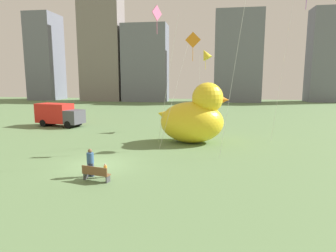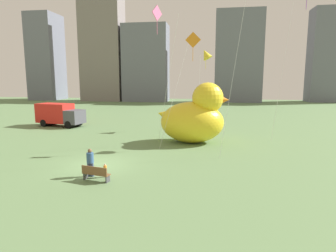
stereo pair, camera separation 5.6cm
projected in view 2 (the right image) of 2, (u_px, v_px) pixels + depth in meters
name	position (u px, v px, depth m)	size (l,w,h in m)	color
ground_plane	(99.00, 165.00, 20.37)	(140.00, 140.00, 0.00)	#608151
park_bench	(95.00, 173.00, 17.08)	(1.77, 0.83, 0.90)	brown
person_adult	(90.00, 161.00, 17.83)	(0.42, 0.42, 1.73)	#38476B
person_child	(105.00, 170.00, 17.75)	(0.21, 0.21, 0.84)	silver
giant_inflatable_duck	(195.00, 117.00, 27.25)	(6.77, 4.34, 5.61)	yellow
box_truck	(59.00, 115.00, 36.99)	(6.39, 3.48, 2.85)	red
city_skyline	(168.00, 56.00, 78.30)	(87.51, 11.21, 27.45)	slate
kite_yellow	(206.00, 54.00, 33.78)	(1.66, 1.43, 9.49)	silver
kite_orange	(192.00, 45.00, 23.96)	(3.36, 3.36, 9.69)	silver
kite_pink	(158.00, 20.00, 24.40)	(2.11, 2.36, 11.94)	silver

